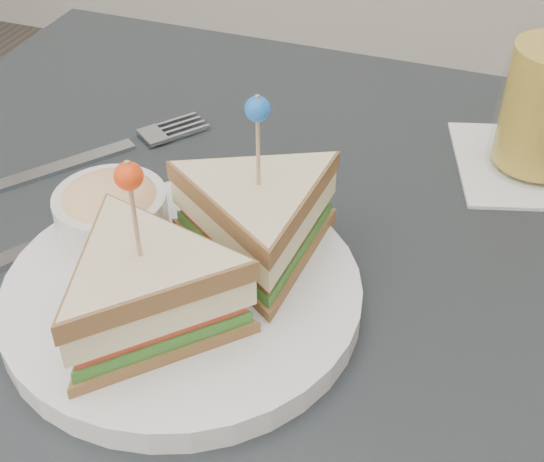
{
  "coord_description": "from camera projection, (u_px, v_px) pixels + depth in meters",
  "views": [
    {
      "loc": [
        0.15,
        -0.37,
        1.13
      ],
      "look_at": [
        0.01,
        0.01,
        0.8
      ],
      "focal_mm": 50.0,
      "sensor_mm": 36.0,
      "label": 1
    }
  ],
  "objects": [
    {
      "name": "plate_meal",
      "position": [
        190.0,
        258.0,
        0.51
      ],
      "size": [
        0.31,
        0.31,
        0.15
      ],
      "rotation": [
        0.0,
        0.0,
        0.28
      ],
      "color": "silver",
      "rests_on": "table"
    },
    {
      "name": "table",
      "position": [
        256.0,
        361.0,
        0.59
      ],
      "size": [
        0.8,
        0.8,
        0.75
      ],
      "color": "black",
      "rests_on": "ground"
    },
    {
      "name": "cutlery_knife",
      "position": [
        93.0,
        223.0,
        0.6
      ],
      "size": [
        0.12,
        0.19,
        0.01
      ],
      "rotation": [
        0.0,
        0.0,
        -0.55
      ],
      "color": "silver",
      "rests_on": "table"
    },
    {
      "name": "cutlery_fork",
      "position": [
        111.0,
        150.0,
        0.69
      ],
      "size": [
        0.14,
        0.18,
        0.01
      ],
      "rotation": [
        0.0,
        0.0,
        -0.64
      ],
      "color": "#B4B7BF",
      "rests_on": "table"
    }
  ]
}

